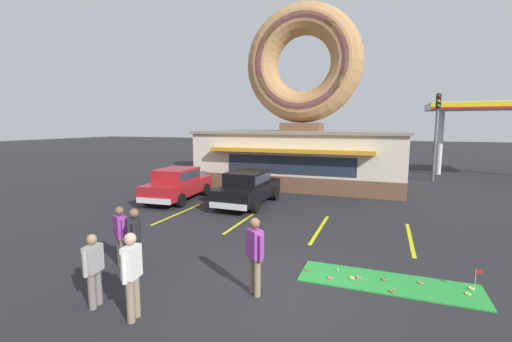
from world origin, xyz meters
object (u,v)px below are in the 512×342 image
(pedestrian_leather_jacket_man, at_px, (135,239))
(traffic_light_pole, at_px, (437,125))
(car_black, at_px, (248,187))
(trash_bin, at_px, (201,179))
(car_red, at_px, (178,183))
(putting_flag_pin, at_px, (478,276))
(pedestrian_beanie_man, at_px, (121,234))
(golf_ball, at_px, (338,269))
(pedestrian_hooded_kid, at_px, (94,267))
(pedestrian_blue_sweater_man, at_px, (255,252))
(pedestrian_clipboard_woman, at_px, (132,272))

(pedestrian_leather_jacket_man, bearing_deg, traffic_light_pole, 64.90)
(car_black, height_order, pedestrian_leather_jacket_man, pedestrian_leather_jacket_man)
(trash_bin, height_order, traffic_light_pole, traffic_light_pole)
(trash_bin, bearing_deg, car_red, -79.80)
(pedestrian_leather_jacket_man, xyz_separation_m, traffic_light_pole, (8.76, 18.69, 2.75))
(putting_flag_pin, height_order, traffic_light_pole, traffic_light_pole)
(pedestrian_beanie_man, xyz_separation_m, trash_bin, (-3.84, 10.89, -0.42))
(golf_ball, xyz_separation_m, pedestrian_hooded_kid, (-4.48, -3.52, 0.80))
(car_black, xyz_separation_m, pedestrian_blue_sweater_man, (3.34, -7.89, 0.10))
(pedestrian_beanie_man, xyz_separation_m, traffic_light_pole, (9.44, 18.43, 2.79))
(car_black, relative_size, pedestrian_blue_sweater_man, 2.63)
(car_red, xyz_separation_m, pedestrian_beanie_man, (3.23, -7.52, 0.04))
(car_black, xyz_separation_m, pedestrian_beanie_man, (-0.44, -7.80, 0.04))
(golf_ball, xyz_separation_m, putting_flag_pin, (3.04, -0.15, 0.39))
(car_red, distance_m, pedestrian_leather_jacket_man, 8.70)
(pedestrian_leather_jacket_man, bearing_deg, pedestrian_beanie_man, 159.57)
(putting_flag_pin, xyz_separation_m, car_black, (-7.95, 6.17, 0.43))
(pedestrian_leather_jacket_man, bearing_deg, car_red, 116.73)
(car_black, height_order, pedestrian_beanie_man, pedestrian_beanie_man)
(car_red, height_order, traffic_light_pole, traffic_light_pole)
(golf_ball, xyz_separation_m, car_red, (-8.58, 5.73, 0.82))
(pedestrian_blue_sweater_man, xyz_separation_m, pedestrian_leather_jacket_man, (-3.09, -0.16, -0.02))
(pedestrian_hooded_kid, xyz_separation_m, pedestrian_clipboard_woman, (1.07, -0.11, 0.12))
(pedestrian_leather_jacket_man, relative_size, traffic_light_pole, 0.30)
(car_black, distance_m, car_red, 3.68)
(pedestrian_blue_sweater_man, height_order, trash_bin, pedestrian_blue_sweater_man)
(golf_ball, relative_size, trash_bin, 0.04)
(putting_flag_pin, xyz_separation_m, pedestrian_clipboard_woman, (-6.45, -3.48, 0.53))
(putting_flag_pin, xyz_separation_m, traffic_light_pole, (1.05, 16.80, 3.27))
(putting_flag_pin, distance_m, pedestrian_leather_jacket_man, 7.95)
(pedestrian_leather_jacket_man, height_order, traffic_light_pole, traffic_light_pole)
(putting_flag_pin, xyz_separation_m, pedestrian_leather_jacket_man, (-7.71, -1.89, 0.52))
(pedestrian_beanie_man, bearing_deg, pedestrian_hooded_kid, -63.31)
(car_red, xyz_separation_m, pedestrian_leather_jacket_man, (3.91, -7.77, 0.08))
(putting_flag_pin, bearing_deg, pedestrian_beanie_man, -169.00)
(putting_flag_pin, bearing_deg, trash_bin, 142.86)
(putting_flag_pin, relative_size, car_black, 0.12)
(pedestrian_blue_sweater_man, xyz_separation_m, pedestrian_beanie_man, (-3.78, 0.09, -0.06))
(car_black, bearing_deg, putting_flag_pin, -37.78)
(pedestrian_leather_jacket_man, height_order, pedestrian_beanie_man, pedestrian_leather_jacket_man)
(pedestrian_leather_jacket_man, bearing_deg, trash_bin, 112.08)
(car_red, distance_m, pedestrian_clipboard_woman, 10.70)
(traffic_light_pole, bearing_deg, golf_ball, -103.80)
(putting_flag_pin, xyz_separation_m, pedestrian_blue_sweater_man, (-4.61, -1.73, 0.53))
(trash_bin, bearing_deg, golf_ball, -44.75)
(car_black, distance_m, pedestrian_hooded_kid, 9.54)
(pedestrian_blue_sweater_man, relative_size, pedestrian_beanie_man, 1.05)
(car_red, height_order, pedestrian_clipboard_woman, pedestrian_clipboard_woman)
(car_black, bearing_deg, pedestrian_leather_jacket_man, -88.24)
(pedestrian_leather_jacket_man, xyz_separation_m, pedestrian_beanie_man, (-0.68, 0.26, -0.04))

